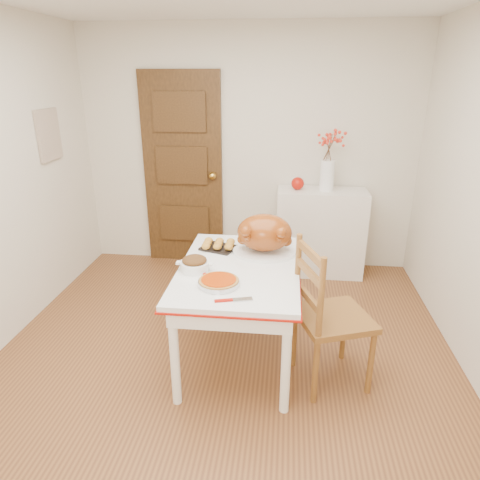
# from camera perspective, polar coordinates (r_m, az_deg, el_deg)

# --- Properties ---
(floor) EXTENTS (3.50, 4.00, 0.00)m
(floor) POSITION_cam_1_polar(r_m,az_deg,el_deg) (3.27, -2.51, -16.90)
(floor) COLOR #5A321C
(floor) RESTS_ON ground
(wall_back) EXTENTS (3.50, 0.00, 2.50)m
(wall_back) POSITION_cam_1_polar(r_m,az_deg,el_deg) (4.62, 1.04, 11.66)
(wall_back) COLOR beige
(wall_back) RESTS_ON ground
(door_back) EXTENTS (0.85, 0.06, 2.06)m
(door_back) POSITION_cam_1_polar(r_m,az_deg,el_deg) (4.75, -7.56, 9.04)
(door_back) COLOR black
(door_back) RESTS_ON ground
(photo_board) EXTENTS (0.03, 0.35, 0.45)m
(photo_board) POSITION_cam_1_polar(r_m,az_deg,el_deg) (4.34, -24.02, 12.61)
(photo_board) COLOR #B3A989
(photo_board) RESTS_ON ground
(sideboard) EXTENTS (0.91, 0.40, 0.91)m
(sideboard) POSITION_cam_1_polar(r_m,az_deg,el_deg) (4.61, 10.54, 1.02)
(sideboard) COLOR silver
(sideboard) RESTS_ON floor
(kitchen_table) EXTENTS (0.86, 1.25, 0.75)m
(kitchen_table) POSITION_cam_1_polar(r_m,az_deg,el_deg) (3.21, -0.10, -9.59)
(kitchen_table) COLOR white
(kitchen_table) RESTS_ON floor
(chair_oak) EXTENTS (0.58, 0.58, 1.03)m
(chair_oak) POSITION_cam_1_polar(r_m,az_deg,el_deg) (2.98, 12.34, -9.60)
(chair_oak) COLOR brown
(chair_oak) RESTS_ON floor
(berry_vase) EXTENTS (0.33, 0.33, 0.64)m
(berry_vase) POSITION_cam_1_polar(r_m,az_deg,el_deg) (4.41, 11.61, 10.47)
(berry_vase) COLOR white
(berry_vase) RESTS_ON sideboard
(apple) EXTENTS (0.13, 0.13, 0.13)m
(apple) POSITION_cam_1_polar(r_m,az_deg,el_deg) (4.45, 7.64, 7.44)
(apple) COLOR #A91106
(apple) RESTS_ON sideboard
(turkey_platter) EXTENTS (0.50, 0.41, 0.30)m
(turkey_platter) POSITION_cam_1_polar(r_m,az_deg,el_deg) (3.20, 3.26, 0.69)
(turkey_platter) COLOR #91360D
(turkey_platter) RESTS_ON kitchen_table
(pumpkin_pie) EXTENTS (0.33, 0.33, 0.06)m
(pumpkin_pie) POSITION_cam_1_polar(r_m,az_deg,el_deg) (2.77, -2.84, -5.47)
(pumpkin_pie) COLOR #AB2F03
(pumpkin_pie) RESTS_ON kitchen_table
(stuffing_dish) EXTENTS (0.31, 0.28, 0.10)m
(stuffing_dish) POSITION_cam_1_polar(r_m,az_deg,el_deg) (2.97, -6.04, -3.14)
(stuffing_dish) COLOR #4B290B
(stuffing_dish) RESTS_ON kitchen_table
(rolls_tray) EXTENTS (0.30, 0.27, 0.07)m
(rolls_tray) POSITION_cam_1_polar(r_m,az_deg,el_deg) (3.32, -2.86, -0.63)
(rolls_tray) COLOR #B37828
(rolls_tray) RESTS_ON kitchen_table
(pie_server) EXTENTS (0.24, 0.13, 0.01)m
(pie_server) POSITION_cam_1_polar(r_m,az_deg,el_deg) (2.60, -0.86, -7.91)
(pie_server) COLOR silver
(pie_server) RESTS_ON kitchen_table
(carving_knife) EXTENTS (0.26, 0.19, 0.01)m
(carving_knife) POSITION_cam_1_polar(r_m,az_deg,el_deg) (2.87, -3.46, -4.96)
(carving_knife) COLOR silver
(carving_knife) RESTS_ON kitchen_table
(drinking_glass) EXTENTS (0.08, 0.08, 0.11)m
(drinking_glass) POSITION_cam_1_polar(r_m,az_deg,el_deg) (3.50, 1.54, 0.93)
(drinking_glass) COLOR white
(drinking_glass) RESTS_ON kitchen_table
(shaker_pair) EXTENTS (0.10, 0.06, 0.09)m
(shaker_pair) POSITION_cam_1_polar(r_m,az_deg,el_deg) (3.46, 5.70, 0.39)
(shaker_pair) COLOR white
(shaker_pair) RESTS_ON kitchen_table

